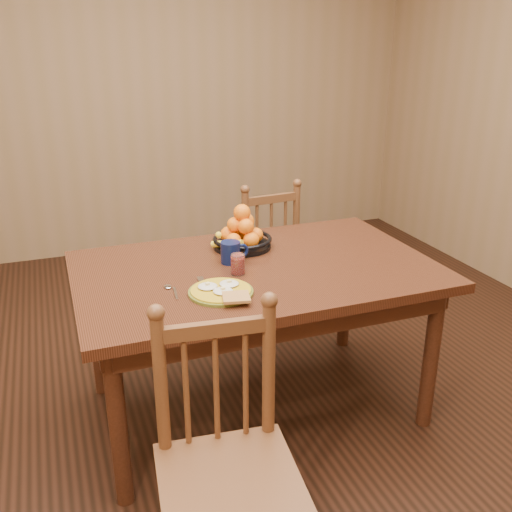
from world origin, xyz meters
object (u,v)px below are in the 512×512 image
object	(u,v)px
coffee_mug	(231,252)
dining_table	(256,284)
chair_far	(261,254)
fruit_bowl	(242,235)
breakfast_plate	(222,291)
chair_near	(226,466)

from	to	relation	value
coffee_mug	dining_table	bearing A→B (deg)	-43.55
chair_far	coffee_mug	size ratio (longest dim) A/B	6.83
dining_table	fruit_bowl	size ratio (longest dim) A/B	5.52
chair_far	breakfast_plate	bearing A→B (deg)	56.72
chair_near	breakfast_plate	bearing A→B (deg)	79.69
chair_near	coffee_mug	bearing A→B (deg)	76.86
dining_table	chair_far	distance (m)	0.98
breakfast_plate	fruit_bowl	distance (m)	0.54
chair_near	breakfast_plate	world-z (taller)	chair_near
dining_table	chair_near	xyz separation A→B (m)	(-0.42, -0.86, -0.20)
chair_far	dining_table	bearing A→B (deg)	62.59
breakfast_plate	chair_far	bearing A→B (deg)	61.95
dining_table	fruit_bowl	distance (m)	0.29
breakfast_plate	coffee_mug	size ratio (longest dim) A/B	2.23
breakfast_plate	coffee_mug	xyz separation A→B (m)	(0.14, 0.31, 0.04)
breakfast_plate	chair_near	bearing A→B (deg)	-106.49
breakfast_plate	fruit_bowl	world-z (taller)	fruit_bowl
chair_far	coffee_mug	world-z (taller)	chair_far
chair_near	coffee_mug	distance (m)	1.06
dining_table	coffee_mug	size ratio (longest dim) A/B	11.99
chair_far	chair_near	bearing A→B (deg)	60.69
dining_table	fruit_bowl	world-z (taller)	fruit_bowl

